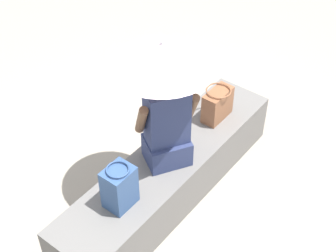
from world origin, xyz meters
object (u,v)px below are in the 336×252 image
object	(u,v)px
parasol	(162,54)
handbag_black	(119,187)
person_seated	(167,123)
tote_bag_canvas	(217,104)

from	to	relation	value
parasol	handbag_black	bearing A→B (deg)	8.17
person_seated	parasol	distance (m)	0.57
person_seated	tote_bag_canvas	bearing A→B (deg)	178.02
person_seated	tote_bag_canvas	size ratio (longest dim) A/B	2.98
person_seated	tote_bag_canvas	xyz separation A→B (m)	(-0.69, 0.02, -0.24)
person_seated	tote_bag_canvas	world-z (taller)	person_seated
person_seated	parasol	world-z (taller)	parasol
parasol	tote_bag_canvas	world-z (taller)	parasol
parasol	tote_bag_canvas	xyz separation A→B (m)	(-0.64, 0.10, -0.81)
tote_bag_canvas	handbag_black	bearing A→B (deg)	-0.59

